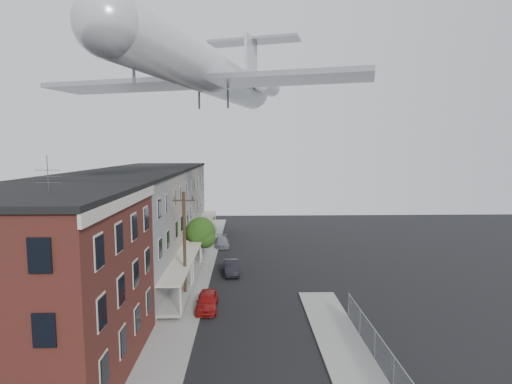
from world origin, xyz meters
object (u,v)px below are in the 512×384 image
car_near (207,301)px  airplane (211,73)px  street_tree (202,234)px  utility_pole (185,244)px  car_far (222,242)px  car_mid (232,267)px

car_near → airplane: bearing=88.0°
street_tree → utility_pole: bearing=-91.9°
street_tree → car_far: size_ratio=1.25×
car_far → airplane: (0.11, -15.16, 18.33)m
utility_pole → airplane: (2.11, 2.98, 14.26)m
utility_pole → car_near: bearing=-47.1°
car_mid → car_far: car_mid is taller
utility_pole → car_mid: size_ratio=2.19×
street_tree → airplane: (1.78, -6.94, 15.49)m
street_tree → airplane: 17.07m
car_mid → car_far: size_ratio=0.99×
car_mid → street_tree: bearing=130.5°
utility_pole → car_near: size_ratio=2.23×
car_near → car_mid: 9.01m
car_far → airplane: size_ratio=0.13×
airplane → car_near: bearing=-91.2°
car_near → car_mid: bearing=78.9°
street_tree → car_mid: street_tree is taller
street_tree → car_far: street_tree is taller
car_near → airplane: 18.96m
car_near → car_far: (0.00, 20.29, -0.09)m
street_tree → car_mid: size_ratio=1.26×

